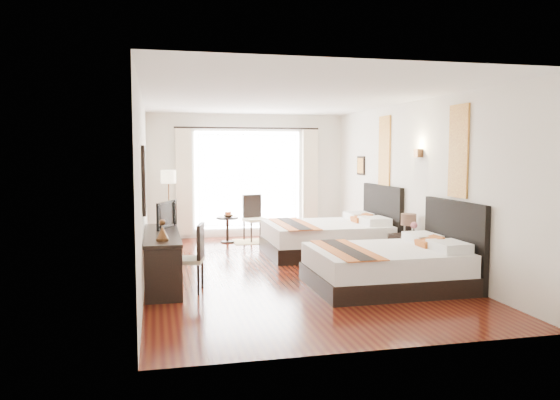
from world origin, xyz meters
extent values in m
cube|color=#3E0F0B|center=(0.00, 0.00, -0.01)|extent=(4.50, 7.50, 0.01)
cube|color=white|center=(0.00, 0.00, 2.79)|extent=(4.50, 7.50, 0.02)
cube|color=silver|center=(2.25, 0.00, 1.40)|extent=(0.01, 7.50, 2.80)
cube|color=silver|center=(-2.25, 0.00, 1.40)|extent=(0.01, 7.50, 2.80)
cube|color=silver|center=(0.00, 3.75, 1.40)|extent=(4.50, 0.01, 2.80)
cube|color=silver|center=(0.00, -3.75, 1.40)|extent=(4.50, 0.01, 2.80)
cube|color=white|center=(0.00, 3.73, 1.30)|extent=(2.40, 0.02, 2.20)
cube|color=white|center=(0.00, 3.67, 1.30)|extent=(2.30, 0.02, 2.10)
cube|color=beige|center=(-1.45, 3.63, 1.28)|extent=(0.35, 0.14, 2.35)
cube|color=beige|center=(1.45, 3.63, 1.28)|extent=(0.35, 0.14, 2.35)
cube|color=#933B15|center=(2.23, -1.44, 1.95)|extent=(0.03, 0.50, 1.35)
cube|color=#933B15|center=(2.23, 1.18, 1.95)|extent=(0.03, 0.50, 1.35)
cube|color=#4A2F1A|center=(2.19, -0.28, 1.92)|extent=(0.10, 0.14, 0.14)
cube|color=black|center=(-2.22, -0.51, 1.55)|extent=(0.04, 1.25, 0.95)
cube|color=white|center=(-2.19, -0.51, 1.55)|extent=(0.01, 1.12, 0.82)
cube|color=black|center=(1.11, -1.44, 0.13)|extent=(2.10, 1.64, 0.26)
cube|color=silver|center=(1.11, -1.44, 0.41)|extent=(2.04, 1.60, 0.31)
cube|color=black|center=(2.20, -1.44, 0.61)|extent=(0.08, 1.64, 1.23)
cube|color=#985118|center=(0.52, -1.44, 0.57)|extent=(0.56, 1.70, 0.02)
cube|color=black|center=(1.05, 1.18, 0.14)|extent=(2.22, 1.73, 0.27)
cube|color=silver|center=(1.05, 1.18, 0.43)|extent=(2.16, 1.69, 0.32)
cube|color=black|center=(2.20, 1.18, 0.65)|extent=(0.08, 1.73, 1.30)
cube|color=#985118|center=(0.43, 1.18, 0.60)|extent=(0.60, 1.79, 0.02)
cube|color=black|center=(2.03, -0.28, 0.28)|extent=(0.46, 0.57, 0.55)
cylinder|color=black|center=(2.07, -0.22, 0.61)|extent=(0.11, 0.11, 0.21)
cylinder|color=#442D20|center=(2.07, -0.22, 0.81)|extent=(0.26, 0.26, 0.19)
imported|color=black|center=(2.05, -0.45, 0.57)|extent=(0.13, 0.13, 0.13)
cube|color=black|center=(-1.99, -0.51, 0.38)|extent=(0.50, 2.20, 0.76)
imported|color=black|center=(-1.97, 0.04, 0.96)|extent=(0.38, 0.70, 0.42)
cube|color=#B7AE8D|center=(-1.66, -1.02, 0.44)|extent=(0.53, 0.53, 0.06)
cube|color=black|center=(-1.47, -1.07, 0.70)|extent=(0.14, 0.41, 0.49)
cylinder|color=black|center=(-1.80, 3.12, 0.01)|extent=(0.24, 0.24, 0.03)
cylinder|color=#4A2F1A|center=(-1.80, 3.12, 0.69)|extent=(0.03, 0.03, 1.32)
cylinder|color=#FBEEC5|center=(-1.80, 3.12, 1.42)|extent=(0.31, 0.31, 0.27)
cylinder|color=black|center=(-0.58, 2.97, 0.28)|extent=(0.48, 0.48, 0.55)
imported|color=#453318|center=(-0.56, 2.96, 0.58)|extent=(0.26, 0.26, 0.05)
cube|color=#B7AE8D|center=(0.06, 3.05, 0.46)|extent=(0.56, 0.56, 0.06)
cube|color=black|center=(0.01, 3.25, 0.74)|extent=(0.43, 0.16, 0.52)
cube|color=tan|center=(0.11, 2.92, 0.01)|extent=(1.13, 0.79, 0.01)
camera|label=1|loc=(-2.07, -8.59, 1.93)|focal=35.00mm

